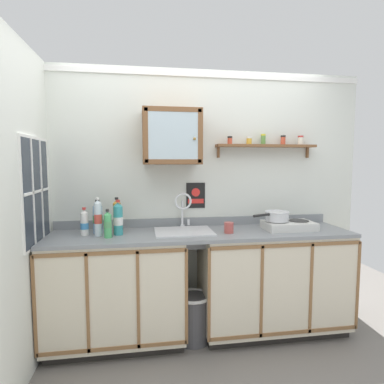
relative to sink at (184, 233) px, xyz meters
name	(u,v)px	position (x,y,z in m)	size (l,w,h in m)	color
floor	(210,358)	(0.16, -0.37, -0.94)	(5.67, 5.67, 0.00)	slate
back_wall	(196,198)	(0.16, 0.28, 0.28)	(3.27, 0.07, 2.43)	silver
side_wall_left	(4,220)	(-1.20, -0.66, 0.27)	(0.05, 3.42, 2.43)	silver
lower_cabinet_run	(116,291)	(-0.59, -0.04, -0.47)	(1.16, 0.60, 0.93)	black
lower_cabinet_run_right	(272,281)	(0.82, -0.04, -0.47)	(1.33, 0.60, 0.93)	black
countertop	(202,234)	(0.16, -0.04, 0.00)	(2.63, 0.62, 0.03)	gray
backsplash	(197,222)	(0.16, 0.24, 0.05)	(2.63, 0.02, 0.08)	gray
sink	(184,233)	(0.00, 0.00, 0.00)	(0.50, 0.45, 0.45)	silver
hot_plate_stove	(289,225)	(0.96, -0.06, 0.05)	(0.45, 0.28, 0.08)	silver
saucepan	(277,216)	(0.85, -0.04, 0.14)	(0.38, 0.24, 0.09)	silver
bottle_water_blue_0	(98,218)	(-0.74, 0.06, 0.15)	(0.08, 0.08, 0.29)	#8CB7E0
bottle_detergent_teal_1	(118,219)	(-0.56, -0.04, 0.15)	(0.08, 0.08, 0.30)	teal
bottle_opaque_white_2	(84,223)	(-0.84, -0.01, 0.12)	(0.07, 0.07, 0.24)	white
bottle_soda_green_3	(108,224)	(-0.64, -0.13, 0.12)	(0.06, 0.06, 0.23)	#4CB266
bottle_juice_amber_4	(117,217)	(-0.58, 0.06, 0.15)	(0.07, 0.07, 0.31)	gold
bottle_water_clear_5	(98,218)	(-0.72, -0.05, 0.16)	(0.06, 0.06, 0.32)	silver
mug	(229,228)	(0.38, -0.11, 0.06)	(0.09, 0.11, 0.09)	#B24C47
wall_cabinet	(172,137)	(-0.09, 0.09, 0.85)	(0.51, 0.34, 0.48)	brown
spice_shelf	(267,145)	(0.83, 0.18, 0.79)	(0.97, 0.14, 0.22)	brown
warning_sign	(196,196)	(0.15, 0.25, 0.31)	(0.18, 0.01, 0.24)	black
window	(36,191)	(-1.17, -0.14, 0.40)	(0.03, 0.61, 0.84)	#262D38
trash_bin	(194,317)	(0.07, -0.11, -0.72)	(0.31, 0.31, 0.42)	#4C4C51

